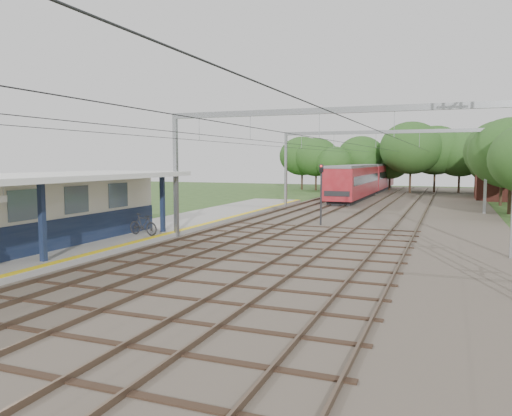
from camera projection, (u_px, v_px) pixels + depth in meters
The scene contains 12 objects.
ground at pixel (46, 337), 12.52m from camera, with size 160.00×160.00×0.00m, color #2D4C1E.
ballast_bed at pixel (376, 216), 38.89m from camera, with size 18.00×90.00×0.10m, color #473D33.
platform at pixel (129, 235), 28.20m from camera, with size 5.00×52.00×0.35m, color gray.
yellow_stripe at pixel (163, 234), 27.37m from camera, with size 0.45×52.00×0.01m, color yellow.
station_building at pixel (7, 214), 22.03m from camera, with size 3.41×18.00×3.40m.
canopy at pixel (5, 179), 20.55m from camera, with size 6.40×20.00×3.44m.
rail_tracks at pixel (344, 214), 39.78m from camera, with size 11.80×88.00×0.15m.
catenary_system at pixel (359, 144), 34.22m from camera, with size 17.22×88.00×7.00m.
tree_band at pixel (405, 156), 63.63m from camera, with size 31.72×30.88×8.82m.
bicycle at pixel (143, 225), 27.11m from camera, with size 0.55×1.94×1.17m, color black.
train at pixel (367, 178), 63.12m from camera, with size 2.89×35.96×3.80m.
signal_post at pixel (321, 188), 33.14m from camera, with size 0.32×0.28×4.15m.
Camera 1 is at (9.35, -9.40, 4.42)m, focal length 35.00 mm.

